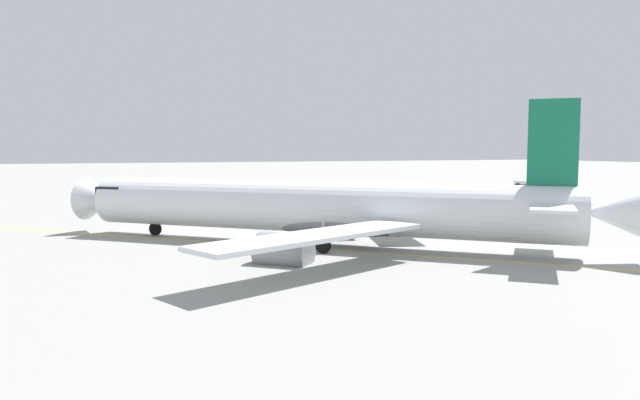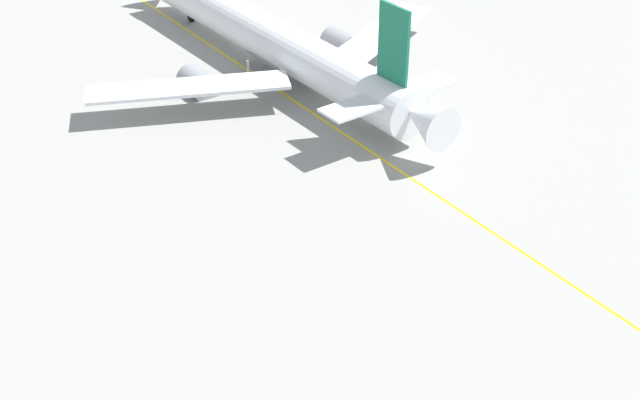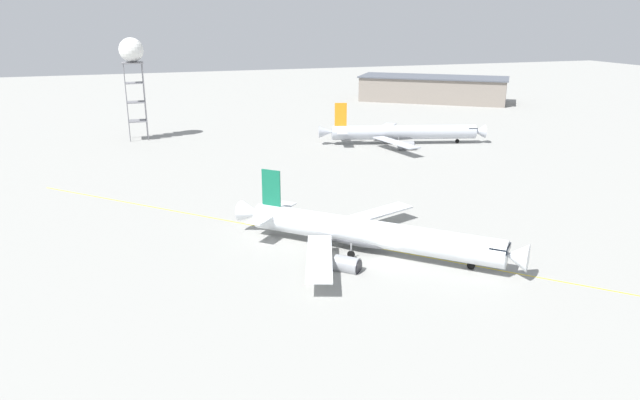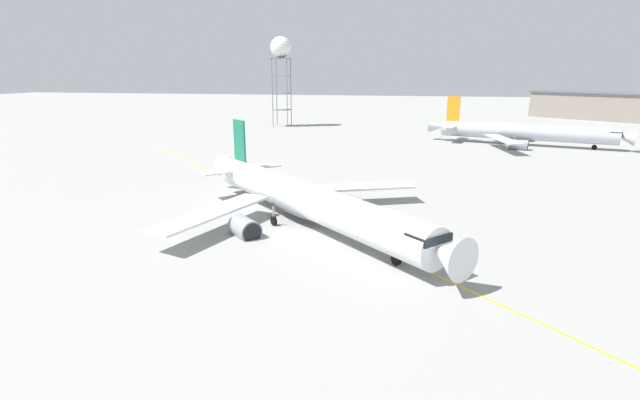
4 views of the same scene
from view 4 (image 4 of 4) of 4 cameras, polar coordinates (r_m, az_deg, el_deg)
name	(u,v)px [view 4 (image 4 of 4)]	position (r m, az deg, el deg)	size (l,w,h in m)	color
ground_plane	(306,236)	(50.74, -1.75, -4.46)	(600.00, 600.00, 0.00)	gray
airliner_main	(304,201)	(54.32, -1.91, -0.08)	(33.29, 34.91, 11.17)	silver
airliner_secondary	(522,133)	(123.06, 23.43, 7.51)	(34.84, 44.49, 11.27)	#B2B7C1
radar_tower	(281,50)	(153.41, -4.80, 17.74)	(6.48, 6.48, 27.64)	slate
terminal_shed	(618,106)	(203.65, 32.58, 9.62)	(49.76, 58.45, 9.86)	gray
taxiway_centreline	(333,227)	(53.55, 1.63, -3.37)	(105.67, 105.43, 0.01)	yellow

